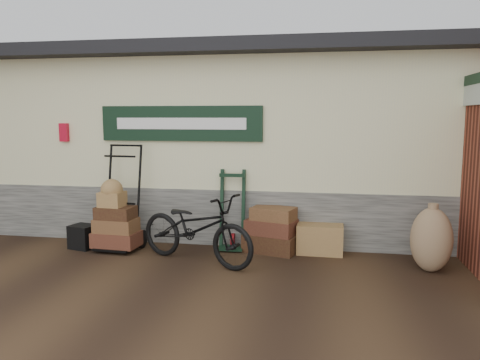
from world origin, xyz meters
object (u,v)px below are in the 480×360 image
at_px(wicker_hamper, 320,238).
at_px(bicycle, 196,224).
at_px(black_trunk, 83,237).
at_px(porter_trolley, 121,196).
at_px(suitcase_stack, 271,229).
at_px(green_barrow, 232,210).

distance_m(wicker_hamper, bicycle, 1.92).
bearing_deg(black_trunk, porter_trolley, 12.62).
distance_m(porter_trolley, bicycle, 1.48).
bearing_deg(bicycle, suitcase_stack, -30.46).
xyz_separation_m(wicker_hamper, black_trunk, (-3.67, -0.38, -0.04)).
distance_m(green_barrow, suitcase_stack, 0.68).
xyz_separation_m(porter_trolley, bicycle, (1.35, -0.54, -0.27)).
height_order(wicker_hamper, bicycle, bicycle).
xyz_separation_m(wicker_hamper, bicycle, (-1.72, -0.79, 0.33)).
bearing_deg(bicycle, green_barrow, -2.06).
height_order(suitcase_stack, bicycle, bicycle).
distance_m(suitcase_stack, bicycle, 1.25).
bearing_deg(bicycle, wicker_hamper, -42.60).
relative_size(green_barrow, suitcase_stack, 1.56).
bearing_deg(suitcase_stack, wicker_hamper, 4.12).
relative_size(wicker_hamper, black_trunk, 1.85).
height_order(porter_trolley, suitcase_stack, porter_trolley).
bearing_deg(porter_trolley, bicycle, -17.46).
distance_m(green_barrow, bicycle, 0.87).
height_order(porter_trolley, bicycle, porter_trolley).
relative_size(suitcase_stack, bicycle, 0.41).
bearing_deg(porter_trolley, black_trunk, -163.16).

